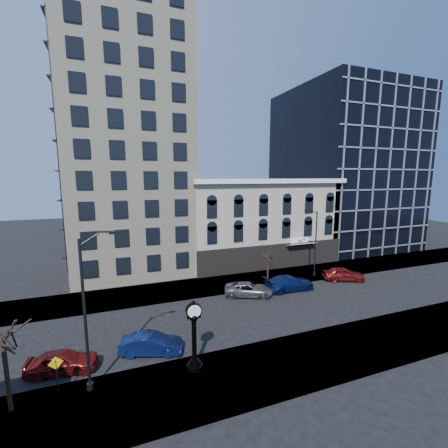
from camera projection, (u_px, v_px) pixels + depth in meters
name	position (u px, v px, depth m)	size (l,w,h in m)	color
ground	(219.00, 318.00, 27.31)	(160.00, 160.00, 0.00)	black
sidewalk_far	(196.00, 287.00, 34.70)	(160.00, 6.00, 0.12)	#9A998C
sidewalk_near	(259.00, 370.00, 19.90)	(160.00, 6.00, 0.12)	#9A998C
cream_tower	(127.00, 127.00, 39.64)	(15.90, 15.40, 42.50)	beige
victorian_row	(258.00, 222.00, 45.24)	(22.60, 11.19, 12.50)	#ACA18E
glass_office	(343.00, 170.00, 55.57)	(20.00, 20.15, 28.00)	black
street_clock	(194.00, 338.00, 19.62)	(1.09, 1.09, 4.79)	black
street_lamp_near	(95.00, 269.00, 17.19)	(2.52, 0.72, 9.79)	black
street_lamp_far	(313.00, 225.00, 37.42)	(2.29, 0.59, 8.88)	black
bare_tree_near	(1.00, 326.00, 15.61)	(3.80, 3.80, 6.52)	#332419
bare_tree_far	(268.00, 253.00, 36.98)	(2.59, 2.59, 4.45)	#332419
warning_sign	(56.00, 369.00, 17.28)	(0.76, 0.27, 2.42)	black
car_near_a	(62.00, 361.00, 19.65)	(1.77, 4.39, 1.50)	maroon
car_near_b	(152.00, 344.00, 21.74)	(1.56, 4.48, 1.47)	#0C194C
car_far_a	(249.00, 289.00, 32.32)	(2.41, 5.23, 1.45)	#595B60
car_far_b	(289.00, 283.00, 33.93)	(2.38, 5.86, 1.70)	#0C194C
car_far_c	(343.00, 274.00, 37.08)	(1.99, 4.94, 1.68)	maroon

